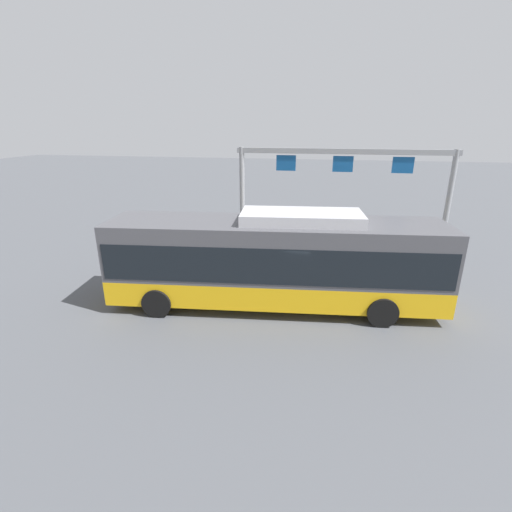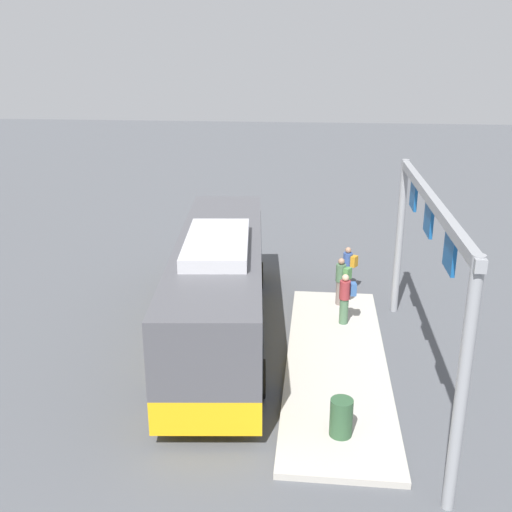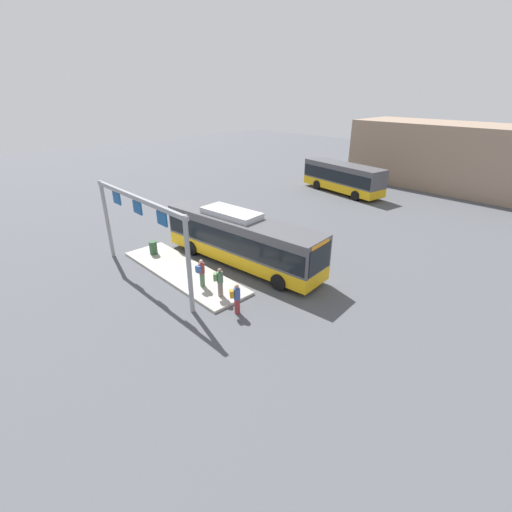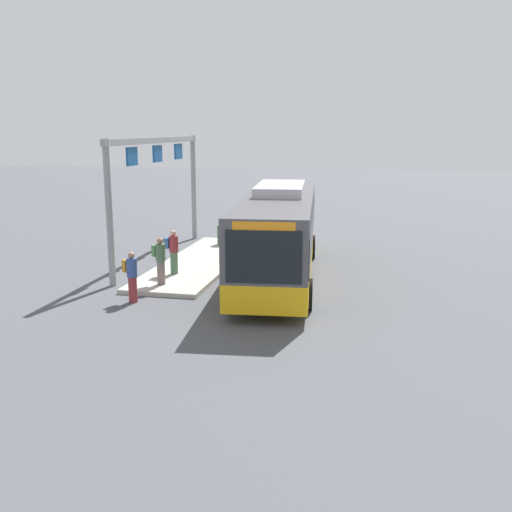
# 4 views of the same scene
# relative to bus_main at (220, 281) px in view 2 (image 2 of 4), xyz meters

# --- Properties ---
(ground_plane) EXTENTS (120.00, 120.00, 0.00)m
(ground_plane) POSITION_rel_bus_main_xyz_m (0.01, 0.00, -1.81)
(ground_plane) COLOR #4C4F54
(platform_curb) EXTENTS (10.00, 2.80, 0.16)m
(platform_curb) POSITION_rel_bus_main_xyz_m (-1.53, -3.56, -1.73)
(platform_curb) COLOR #B2ADA3
(platform_curb) RESTS_ON ground
(bus_main) EXTENTS (11.66, 3.68, 3.46)m
(bus_main) POSITION_rel_bus_main_xyz_m (0.00, 0.00, 0.00)
(bus_main) COLOR #EAAD14
(bus_main) RESTS_ON ground
(person_boarding) EXTENTS (0.53, 0.61, 1.67)m
(person_boarding) POSITION_rel_bus_main_xyz_m (4.17, -4.08, -0.92)
(person_boarding) COLOR maroon
(person_boarding) RESTS_ON ground
(person_waiting_near) EXTENTS (0.54, 0.60, 1.67)m
(person_waiting_near) POSITION_rel_bus_main_xyz_m (2.44, -3.77, -0.76)
(person_waiting_near) COLOR slate
(person_waiting_near) RESTS_ON platform_curb
(person_waiting_mid) EXTENTS (0.38, 0.56, 1.67)m
(person_waiting_mid) POSITION_rel_bus_main_xyz_m (0.92, -3.86, -0.76)
(person_waiting_mid) COLOR #476B4C
(person_waiting_mid) RESTS_ON platform_curb
(platform_sign_gantry) EXTENTS (9.79, 0.24, 5.20)m
(platform_sign_gantry) POSITION_rel_bus_main_xyz_m (-2.24, -5.60, 1.97)
(platform_sign_gantry) COLOR gray
(platform_sign_gantry) RESTS_ON ground
(trash_bin) EXTENTS (0.52, 0.52, 0.90)m
(trash_bin) POSITION_rel_bus_main_xyz_m (-5.04, -3.57, -1.20)
(trash_bin) COLOR #2D5133
(trash_bin) RESTS_ON platform_curb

